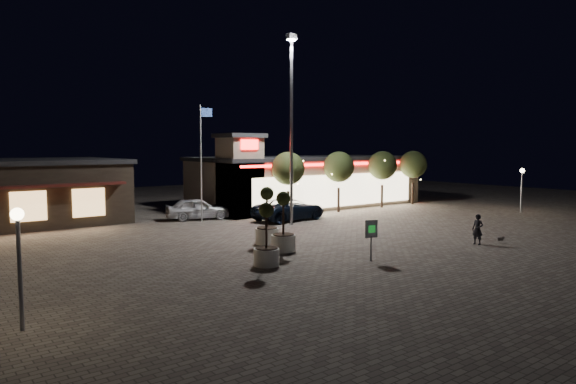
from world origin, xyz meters
TOP-DOWN VIEW (x-y plane):
  - ground at (0.00, 0.00)m, footprint 90.00×90.00m
  - retail_building at (9.51, 15.82)m, footprint 20.40×8.40m
  - floodlight_pole at (2.00, 8.00)m, footprint 0.60×0.40m
  - flagpole at (-1.90, 13.00)m, footprint 0.95×0.10m
  - lamp_post_east at (20.00, 2.00)m, footprint 0.36×0.36m
  - lamp_post_south at (-16.00, -3.00)m, footprint 0.36×0.36m
  - string_tree_a at (4.00, 11.00)m, footprint 2.42×2.42m
  - string_tree_b at (9.00, 11.00)m, footprint 2.42×2.42m
  - string_tree_c at (14.00, 11.00)m, footprint 2.42×2.42m
  - string_tree_d at (18.00, 11.00)m, footprint 2.42×2.42m
  - pickup_truck at (3.20, 9.81)m, footprint 5.73×3.04m
  - white_sedan at (-1.79, 14.00)m, footprint 4.83×2.92m
  - pedestrian at (5.61, -3.43)m, footprint 0.43×0.62m
  - dog at (7.05, -3.93)m, footprint 0.44×0.30m
  - planter_left at (-3.11, 3.48)m, footprint 1.24×1.24m
  - planter_mid at (-6.01, -0.65)m, footprint 1.12×1.12m
  - planter_right at (-3.58, 1.39)m, footprint 1.21×1.21m
  - valet_sign at (-1.74, -2.77)m, footprint 0.60×0.25m

SIDE VIEW (x-z plane):
  - ground at x=0.00m, z-range 0.00..0.00m
  - dog at x=7.05m, z-range 0.12..0.36m
  - pickup_truck at x=3.20m, z-range 0.00..1.53m
  - white_sedan at x=-1.79m, z-range 0.00..1.54m
  - pedestrian at x=5.61m, z-range 0.00..1.62m
  - planter_mid at x=-6.01m, z-range -0.53..2.23m
  - planter_right at x=-3.58m, z-range -0.57..2.40m
  - planter_left at x=-3.11m, z-range -0.58..2.46m
  - valet_sign at x=-1.74m, z-range 0.37..2.24m
  - retail_building at x=9.51m, z-range -0.84..5.26m
  - lamp_post_east at x=20.00m, z-range 0.72..4.20m
  - lamp_post_south at x=-16.00m, z-range 0.72..4.20m
  - string_tree_a at x=4.00m, z-range 1.17..5.95m
  - string_tree_b at x=9.00m, z-range 1.17..5.95m
  - string_tree_c at x=14.00m, z-range 1.17..5.95m
  - string_tree_d at x=18.00m, z-range 1.17..5.95m
  - flagpole at x=-1.90m, z-range 0.74..8.74m
  - floodlight_pole at x=2.00m, z-range 0.83..13.21m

